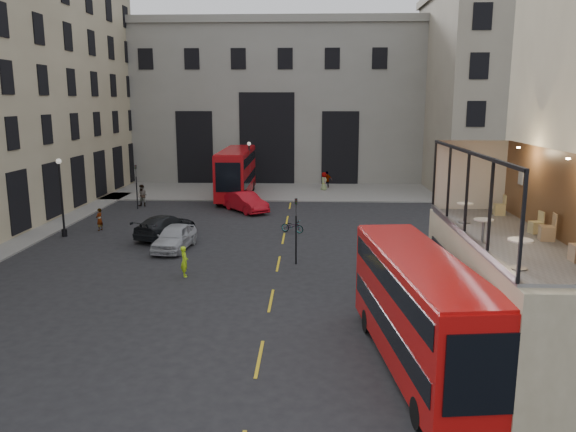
{
  "coord_description": "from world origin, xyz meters",
  "views": [
    {
      "loc": [
        -0.22,
        -18.67,
        9.11
      ],
      "look_at": [
        -1.41,
        10.98,
        3.0
      ],
      "focal_mm": 35.0,
      "sensor_mm": 36.0,
      "label": 1
    }
  ],
  "objects_px": {
    "car_c": "(165,226)",
    "cafe_chair_b": "(547,232)",
    "bus_far": "(236,171)",
    "cafe_table_mid": "(483,227)",
    "street_lamp_b": "(249,173)",
    "cafe_table_far": "(465,210)",
    "traffic_light_far": "(136,181)",
    "bus_near": "(419,307)",
    "cyclist": "(184,261)",
    "traffic_light_near": "(296,222)",
    "bicycle": "(292,226)",
    "street_lamp_a": "(62,202)",
    "pedestrian_a": "(142,196)",
    "pedestrian_b": "(246,199)",
    "car_b": "(246,202)",
    "pedestrian_d": "(324,182)",
    "car_a": "(175,237)",
    "cafe_chair_d": "(500,209)",
    "pedestrian_c": "(327,180)",
    "cafe_table_near": "(520,249)",
    "pedestrian_e": "(99,219)",
    "cafe_chair_c": "(536,227)"
  },
  "relations": [
    {
      "from": "traffic_light_far",
      "to": "car_c",
      "type": "distance_m",
      "value": 11.21
    },
    {
      "from": "traffic_light_near",
      "to": "bicycle",
      "type": "xyz_separation_m",
      "value": [
        -0.46,
        7.81,
        -1.98
      ]
    },
    {
      "from": "street_lamp_a",
      "to": "pedestrian_a",
      "type": "height_order",
      "value": "street_lamp_a"
    },
    {
      "from": "traffic_light_far",
      "to": "cafe_table_far",
      "type": "bearing_deg",
      "value": -51.35
    },
    {
      "from": "street_lamp_b",
      "to": "cafe_table_far",
      "type": "xyz_separation_m",
      "value": [
        11.59,
        -31.75,
        2.7
      ]
    },
    {
      "from": "cafe_chair_d",
      "to": "bus_near",
      "type": "bearing_deg",
      "value": -132.24
    },
    {
      "from": "car_c",
      "to": "pedestrian_b",
      "type": "xyz_separation_m",
      "value": [
        4.27,
        10.87,
        0.03
      ]
    },
    {
      "from": "street_lamp_a",
      "to": "traffic_light_far",
      "type": "bearing_deg",
      "value": 78.69
    },
    {
      "from": "traffic_light_near",
      "to": "cafe_table_far",
      "type": "xyz_separation_m",
      "value": [
        6.59,
        -9.75,
        2.67
      ]
    },
    {
      "from": "street_lamp_b",
      "to": "bus_far",
      "type": "distance_m",
      "value": 1.29
    },
    {
      "from": "cafe_table_mid",
      "to": "cafe_table_far",
      "type": "bearing_deg",
      "value": 85.85
    },
    {
      "from": "cafe_table_mid",
      "to": "cafe_table_far",
      "type": "relative_size",
      "value": 1.03
    },
    {
      "from": "cafe_table_near",
      "to": "cafe_chair_d",
      "type": "xyz_separation_m",
      "value": [
        1.9,
        7.45,
        -0.3
      ]
    },
    {
      "from": "bus_far",
      "to": "cafe_table_mid",
      "type": "bearing_deg",
      "value": -70.12
    },
    {
      "from": "traffic_light_far",
      "to": "bicycle",
      "type": "height_order",
      "value": "traffic_light_far"
    },
    {
      "from": "street_lamp_a",
      "to": "cyclist",
      "type": "height_order",
      "value": "street_lamp_a"
    },
    {
      "from": "car_b",
      "to": "pedestrian_a",
      "type": "distance_m",
      "value": 9.56
    },
    {
      "from": "bus_far",
      "to": "pedestrian_c",
      "type": "relative_size",
      "value": 6.3
    },
    {
      "from": "cafe_table_mid",
      "to": "cafe_chair_b",
      "type": "height_order",
      "value": "cafe_chair_b"
    },
    {
      "from": "pedestrian_a",
      "to": "pedestrian_d",
      "type": "xyz_separation_m",
      "value": [
        16.12,
        9.28,
        0.01
      ]
    },
    {
      "from": "pedestrian_a",
      "to": "pedestrian_b",
      "type": "height_order",
      "value": "pedestrian_a"
    },
    {
      "from": "pedestrian_b",
      "to": "cafe_chair_b",
      "type": "distance_m",
      "value": 32.53
    },
    {
      "from": "cafe_chair_d",
      "to": "bus_far",
      "type": "bearing_deg",
      "value": 115.74
    },
    {
      "from": "car_c",
      "to": "street_lamp_b",
      "type": "bearing_deg",
      "value": -84.2
    },
    {
      "from": "bicycle",
      "to": "pedestrian_d",
      "type": "distance_m",
      "value": 18.95
    },
    {
      "from": "traffic_light_far",
      "to": "bus_far",
      "type": "height_order",
      "value": "bus_far"
    },
    {
      "from": "cafe_table_far",
      "to": "traffic_light_far",
      "type": "bearing_deg",
      "value": 128.65
    },
    {
      "from": "cyclist",
      "to": "pedestrian_e",
      "type": "height_order",
      "value": "cyclist"
    },
    {
      "from": "pedestrian_b",
      "to": "pedestrian_c",
      "type": "relative_size",
      "value": 0.86
    },
    {
      "from": "bus_near",
      "to": "cyclist",
      "type": "distance_m",
      "value": 14.46
    },
    {
      "from": "street_lamp_b",
      "to": "pedestrian_c",
      "type": "xyz_separation_m",
      "value": [
        7.54,
        6.0,
        -1.48
      ]
    },
    {
      "from": "cafe_table_far",
      "to": "cafe_chair_c",
      "type": "distance_m",
      "value": 2.62
    },
    {
      "from": "car_c",
      "to": "traffic_light_far",
      "type": "bearing_deg",
      "value": -43.33
    },
    {
      "from": "traffic_light_near",
      "to": "pedestrian_a",
      "type": "xyz_separation_m",
      "value": [
        -13.94,
        17.28,
        -1.47
      ]
    },
    {
      "from": "car_c",
      "to": "cyclist",
      "type": "relative_size",
      "value": 3.22
    },
    {
      "from": "pedestrian_d",
      "to": "cafe_chair_d",
      "type": "height_order",
      "value": "cafe_chair_d"
    },
    {
      "from": "bus_near",
      "to": "pedestrian_d",
      "type": "height_order",
      "value": "bus_near"
    },
    {
      "from": "pedestrian_b",
      "to": "cafe_chair_d",
      "type": "relative_size",
      "value": 1.93
    },
    {
      "from": "cafe_table_mid",
      "to": "cafe_table_far",
      "type": "height_order",
      "value": "cafe_table_mid"
    },
    {
      "from": "car_c",
      "to": "cafe_chair_d",
      "type": "bearing_deg",
      "value": 160.53
    },
    {
      "from": "pedestrian_b",
      "to": "cafe_table_mid",
      "type": "relative_size",
      "value": 2.04
    },
    {
      "from": "pedestrian_a",
      "to": "cafe_table_mid",
      "type": "bearing_deg",
      "value": -40.01
    },
    {
      "from": "pedestrian_b",
      "to": "street_lamp_a",
      "type": "bearing_deg",
      "value": -168.82
    },
    {
      "from": "pedestrian_e",
      "to": "cafe_chair_d",
      "type": "relative_size",
      "value": 1.96
    },
    {
      "from": "cafe_table_far",
      "to": "car_a",
      "type": "bearing_deg",
      "value": 138.33
    },
    {
      "from": "pedestrian_b",
      "to": "car_c",
      "type": "bearing_deg",
      "value": -144.55
    },
    {
      "from": "car_c",
      "to": "cafe_chair_b",
      "type": "height_order",
      "value": "cafe_chair_b"
    },
    {
      "from": "cyclist",
      "to": "bicycle",
      "type": "bearing_deg",
      "value": -49.16
    },
    {
      "from": "bicycle",
      "to": "pedestrian_a",
      "type": "distance_m",
      "value": 16.48
    },
    {
      "from": "street_lamp_b",
      "to": "car_b",
      "type": "bearing_deg",
      "value": -86.75
    }
  ]
}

